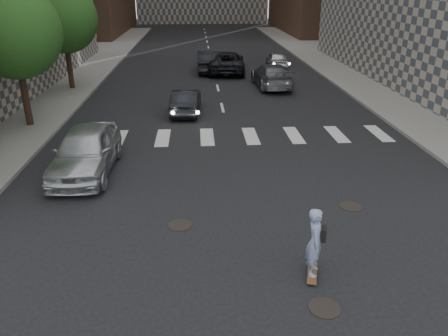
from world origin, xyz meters
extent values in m
plane|color=black|center=(0.00, 0.00, 0.00)|extent=(160.00, 160.00, 0.00)
cube|color=gray|center=(-14.50, 20.00, 0.07)|extent=(13.00, 80.00, 0.15)
cube|color=gray|center=(14.50, 20.00, 0.07)|extent=(13.00, 80.00, 0.15)
cube|color=black|center=(11.20, 14.00, 2.00)|extent=(0.30, 18.00, 4.00)
cylinder|color=#382619|center=(-9.50, 11.00, 1.55)|extent=(0.32, 0.32, 2.80)
sphere|color=#1C531B|center=(-9.50, 11.00, 4.45)|extent=(4.20, 4.20, 4.20)
sphere|color=#1C531B|center=(-9.30, 11.60, 5.35)|extent=(2.80, 2.80, 2.80)
cylinder|color=#382619|center=(-9.50, 19.00, 1.55)|extent=(0.32, 0.32, 2.80)
sphere|color=#1C531B|center=(-9.50, 19.00, 4.45)|extent=(4.20, 4.20, 4.20)
sphere|color=#1C531B|center=(-9.30, 19.60, 5.35)|extent=(2.80, 2.80, 2.80)
cylinder|color=black|center=(1.20, -2.50, 0.01)|extent=(0.70, 0.70, 0.02)
cylinder|color=black|center=(-2.00, 1.20, 0.01)|extent=(0.70, 0.70, 0.02)
cylinder|color=black|center=(3.30, 2.00, 0.01)|extent=(0.70, 0.70, 0.02)
cube|color=brown|center=(1.22, -1.36, 0.09)|extent=(0.46, 0.93, 0.02)
cylinder|color=#2E9764|center=(1.05, -1.65, 0.03)|extent=(0.05, 0.07, 0.06)
cylinder|color=#2E9764|center=(1.20, -1.69, 0.03)|extent=(0.05, 0.07, 0.06)
cylinder|color=#2E9764|center=(1.23, -1.03, 0.03)|extent=(0.05, 0.07, 0.06)
cylinder|color=#2E9764|center=(1.38, -1.08, 0.03)|extent=(0.05, 0.07, 0.06)
imported|color=#919AD2|center=(1.22, -1.36, 0.95)|extent=(0.56, 0.71, 1.70)
cube|color=black|center=(1.40, -1.36, 1.15)|extent=(0.17, 0.30, 0.32)
imported|color=silver|center=(-5.50, 5.30, 0.84)|extent=(2.07, 4.98, 1.69)
imported|color=black|center=(-2.00, 13.00, 0.65)|extent=(1.65, 4.02, 1.30)
imported|color=slate|center=(3.59, 19.04, 0.76)|extent=(2.39, 5.35, 1.53)
imported|color=black|center=(0.96, 24.32, 0.81)|extent=(3.08, 6.00, 1.62)
imported|color=#B7BBBF|center=(5.25, 26.39, 0.66)|extent=(1.79, 3.95, 1.32)
imported|color=black|center=(-0.41, 24.73, 0.81)|extent=(1.76, 4.93, 1.62)
camera|label=1|loc=(-1.44, -9.81, 6.46)|focal=35.00mm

